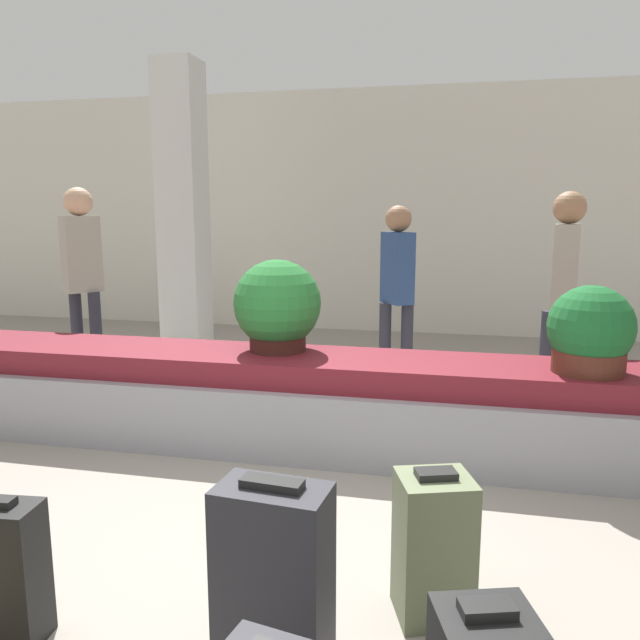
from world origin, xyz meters
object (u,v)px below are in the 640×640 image
object	(u,v)px
suitcase_2	(273,581)
potted_plant_0	(277,307)
potted_plant_1	(590,333)
traveler_1	(565,283)
pillar	(183,213)
traveler_2	(82,266)
traveler_0	(397,281)
suitcase_4	(433,546)

from	to	relation	value
suitcase_2	potted_plant_0	world-z (taller)	potted_plant_0
potted_plant_1	traveler_1	xyz separation A→B (m)	(0.01, 1.11, 0.18)
suitcase_2	potted_plant_1	size ratio (longest dim) A/B	1.35
pillar	traveler_2	bearing A→B (deg)	-108.99
potted_plant_0	traveler_0	bearing A→B (deg)	63.65
pillar	potted_plant_0	distance (m)	2.91
traveler_2	traveler_1	bearing A→B (deg)	-54.44
pillar	suitcase_4	distance (m)	5.17
potted_plant_1	traveler_0	world-z (taller)	traveler_0
suitcase_2	potted_plant_0	size ratio (longest dim) A/B	1.13
pillar	potted_plant_0	xyz separation A→B (m)	(1.73, -2.25, -0.64)
suitcase_4	pillar	bearing A→B (deg)	106.97
suitcase_2	traveler_2	distance (m)	4.36
suitcase_2	traveler_1	size ratio (longest dim) A/B	0.41
suitcase_4	potted_plant_0	size ratio (longest dim) A/B	0.96
potted_plant_0	potted_plant_1	xyz separation A→B (m)	(2.04, -0.18, -0.06)
suitcase_4	traveler_2	world-z (taller)	traveler_2
suitcase_2	traveler_2	bearing A→B (deg)	136.29
pillar	suitcase_4	size ratio (longest dim) A/B	5.11
traveler_1	traveler_2	size ratio (longest dim) A/B	0.97
suitcase_2	traveler_1	bearing A→B (deg)	71.73
traveler_1	traveler_2	world-z (taller)	traveler_2
potted_plant_0	traveler_2	distance (m)	2.38
potted_plant_0	traveler_2	size ratio (longest dim) A/B	0.35
suitcase_2	traveler_0	xyz separation A→B (m)	(0.06, 3.69, 0.65)
traveler_0	traveler_1	world-z (taller)	traveler_1
traveler_0	pillar	bearing A→B (deg)	36.21
potted_plant_0	traveler_1	size ratio (longest dim) A/B	0.37
traveler_2	pillar	bearing A→B (deg)	17.09
traveler_0	potted_plant_0	bearing A→B (deg)	118.62
potted_plant_1	traveler_2	size ratio (longest dim) A/B	0.29
suitcase_4	traveler_1	size ratio (longest dim) A/B	0.35
suitcase_4	traveler_0	distance (m)	3.35
suitcase_4	traveler_1	xyz separation A→B (m)	(0.86, 2.76, 0.77)
traveler_0	traveler_2	xyz separation A→B (m)	(-2.87, -0.45, 0.12)
pillar	traveler_2	size ratio (longest dim) A/B	1.74
pillar	traveler_0	size ratio (longest dim) A/B	1.91
pillar	traveler_0	xyz separation A→B (m)	(2.43, -0.83, -0.60)
suitcase_4	potted_plant_1	bearing A→B (deg)	43.84
suitcase_2	traveler_0	distance (m)	3.74
suitcase_4	potted_plant_1	xyz separation A→B (m)	(0.86, 1.64, 0.60)
traveler_1	suitcase_2	bearing A→B (deg)	166.51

